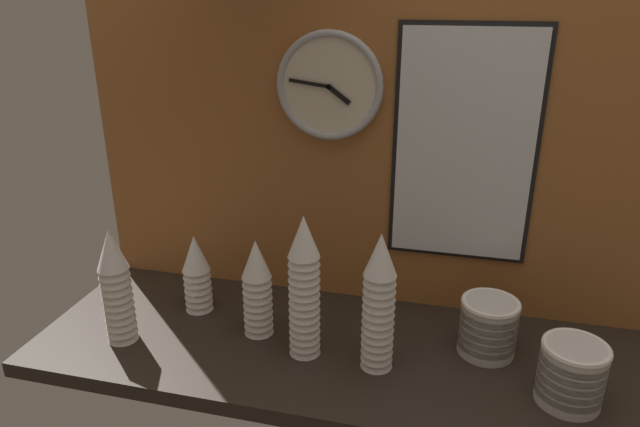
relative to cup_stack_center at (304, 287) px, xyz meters
name	(u,v)px	position (x,y,z in m)	size (l,w,h in m)	color
ground_plane	(348,351)	(0.10, 0.06, -0.20)	(1.60, 0.56, 0.04)	black
wall_tiled_back	(371,119)	(0.10, 0.32, 0.34)	(1.60, 0.03, 1.05)	#A3602D
cup_stack_center	(304,287)	(0.00, 0.00, 0.00)	(0.08, 0.08, 0.37)	white
cup_stack_center_left	(257,287)	(-0.14, 0.06, -0.05)	(0.08, 0.08, 0.27)	white
cup_stack_far_left	(116,287)	(-0.47, -0.06, -0.03)	(0.08, 0.08, 0.31)	white
cup_stack_left	(197,273)	(-0.34, 0.13, -0.07)	(0.08, 0.08, 0.23)	white
cup_stack_center_right	(379,302)	(0.18, -0.01, -0.01)	(0.08, 0.08, 0.35)	white
bowl_stack_right	(488,325)	(0.44, 0.11, -0.11)	(0.14, 0.14, 0.14)	beige
bowl_stack_far_right	(572,372)	(0.61, -0.03, -0.11)	(0.14, 0.14, 0.14)	beige
wall_clock	(329,86)	(-0.01, 0.29, 0.43)	(0.28, 0.03, 0.28)	beige
menu_board	(464,148)	(0.34, 0.30, 0.29)	(0.36, 0.01, 0.61)	black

